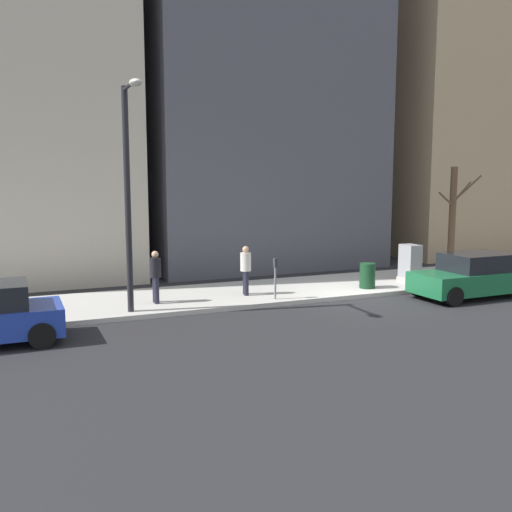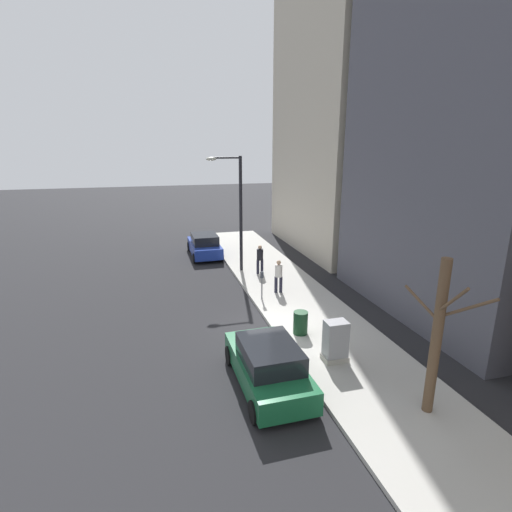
{
  "view_description": "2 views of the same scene",
  "coord_description": "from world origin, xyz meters",
  "px_view_note": "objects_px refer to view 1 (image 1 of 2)",
  "views": [
    {
      "loc": [
        -16.12,
        10.64,
        4.06
      ],
      "look_at": [
        -0.44,
        4.0,
        1.74
      ],
      "focal_mm": 40.0,
      "sensor_mm": 36.0,
      "label": 1
    },
    {
      "loc": [
        -4.49,
        -14.13,
        7.28
      ],
      "look_at": [
        0.8,
        5.27,
        1.61
      ],
      "focal_mm": 28.0,
      "sensor_mm": 36.0,
      "label": 2
    }
  ],
  "objects_px": {
    "parked_car_green": "(473,276)",
    "utility_box": "(410,264)",
    "trash_bin": "(367,276)",
    "pedestrian_midblock": "(155,274)",
    "office_block_center": "(243,44)",
    "bare_tree": "(453,218)",
    "parking_meter": "(275,274)",
    "streetlamp": "(129,180)",
    "pedestrian_near_meter": "(246,267)",
    "office_tower_left": "(445,102)"
  },
  "relations": [
    {
      "from": "parking_meter",
      "to": "office_tower_left",
      "type": "bearing_deg",
      "value": -57.28
    },
    {
      "from": "parked_car_green",
      "to": "streetlamp",
      "type": "distance_m",
      "value": 11.93
    },
    {
      "from": "parking_meter",
      "to": "office_block_center",
      "type": "height_order",
      "value": "office_block_center"
    },
    {
      "from": "parked_car_green",
      "to": "pedestrian_near_meter",
      "type": "xyz_separation_m",
      "value": [
        2.76,
        7.31,
        0.35
      ]
    },
    {
      "from": "office_tower_left",
      "to": "office_block_center",
      "type": "relative_size",
      "value": 0.79
    },
    {
      "from": "parked_car_green",
      "to": "office_block_center",
      "type": "xyz_separation_m",
      "value": [
        12.02,
        3.72,
        9.81
      ]
    },
    {
      "from": "parked_car_green",
      "to": "office_block_center",
      "type": "height_order",
      "value": "office_block_center"
    },
    {
      "from": "parked_car_green",
      "to": "parking_meter",
      "type": "relative_size",
      "value": 3.13
    },
    {
      "from": "parked_car_green",
      "to": "parking_meter",
      "type": "bearing_deg",
      "value": 74.69
    },
    {
      "from": "streetlamp",
      "to": "pedestrian_midblock",
      "type": "bearing_deg",
      "value": -40.39
    },
    {
      "from": "streetlamp",
      "to": "bare_tree",
      "type": "xyz_separation_m",
      "value": [
        2.31,
        -13.84,
        -1.58
      ]
    },
    {
      "from": "streetlamp",
      "to": "pedestrian_near_meter",
      "type": "relative_size",
      "value": 3.92
    },
    {
      "from": "streetlamp",
      "to": "office_block_center",
      "type": "bearing_deg",
      "value": -36.14
    },
    {
      "from": "utility_box",
      "to": "office_tower_left",
      "type": "distance_m",
      "value": 14.5
    },
    {
      "from": "utility_box",
      "to": "trash_bin",
      "type": "xyz_separation_m",
      "value": [
        -0.4,
        2.18,
        -0.25
      ]
    },
    {
      "from": "pedestrian_midblock",
      "to": "office_block_center",
      "type": "height_order",
      "value": "office_block_center"
    },
    {
      "from": "parking_meter",
      "to": "pedestrian_midblock",
      "type": "distance_m",
      "value": 3.84
    },
    {
      "from": "parked_car_green",
      "to": "trash_bin",
      "type": "distance_m",
      "value": 3.57
    },
    {
      "from": "trash_bin",
      "to": "office_block_center",
      "type": "distance_m",
      "value": 14.03
    },
    {
      "from": "parked_car_green",
      "to": "utility_box",
      "type": "height_order",
      "value": "utility_box"
    },
    {
      "from": "bare_tree",
      "to": "streetlamp",
      "type": "bearing_deg",
      "value": 99.49
    },
    {
      "from": "pedestrian_midblock",
      "to": "parking_meter",
      "type": "bearing_deg",
      "value": 76.66
    },
    {
      "from": "parked_car_green",
      "to": "streetlamp",
      "type": "relative_size",
      "value": 0.65
    },
    {
      "from": "parking_meter",
      "to": "parked_car_green",
      "type": "bearing_deg",
      "value": -104.46
    },
    {
      "from": "bare_tree",
      "to": "office_block_center",
      "type": "xyz_separation_m",
      "value": [
        8.15,
        6.2,
        8.12
      ]
    },
    {
      "from": "office_tower_left",
      "to": "bare_tree",
      "type": "bearing_deg",
      "value": 142.36
    },
    {
      "from": "parking_meter",
      "to": "utility_box",
      "type": "bearing_deg",
      "value": -81.99
    },
    {
      "from": "bare_tree",
      "to": "office_tower_left",
      "type": "distance_m",
      "value": 11.08
    },
    {
      "from": "utility_box",
      "to": "trash_bin",
      "type": "height_order",
      "value": "utility_box"
    },
    {
      "from": "parked_car_green",
      "to": "pedestrian_midblock",
      "type": "bearing_deg",
      "value": 74.69
    },
    {
      "from": "pedestrian_near_meter",
      "to": "trash_bin",
      "type": "bearing_deg",
      "value": -85.08
    },
    {
      "from": "streetlamp",
      "to": "bare_tree",
      "type": "distance_m",
      "value": 14.12
    },
    {
      "from": "parking_meter",
      "to": "streetlamp",
      "type": "xyz_separation_m",
      "value": [
        -0.17,
        4.67,
        3.04
      ]
    },
    {
      "from": "parking_meter",
      "to": "pedestrian_midblock",
      "type": "height_order",
      "value": "pedestrian_midblock"
    },
    {
      "from": "bare_tree",
      "to": "trash_bin",
      "type": "xyz_separation_m",
      "value": [
        -1.7,
        5.31,
        -1.83
      ]
    },
    {
      "from": "pedestrian_midblock",
      "to": "office_block_center",
      "type": "distance_m",
      "value": 14.88
    },
    {
      "from": "parked_car_green",
      "to": "trash_bin",
      "type": "bearing_deg",
      "value": 51.59
    },
    {
      "from": "office_block_center",
      "to": "streetlamp",
      "type": "bearing_deg",
      "value": 143.86
    },
    {
      "from": "pedestrian_midblock",
      "to": "streetlamp",
      "type": "bearing_deg",
      "value": -39.27
    },
    {
      "from": "pedestrian_near_meter",
      "to": "streetlamp",
      "type": "bearing_deg",
      "value": 118.89
    },
    {
      "from": "streetlamp",
      "to": "utility_box",
      "type": "bearing_deg",
      "value": -84.58
    },
    {
      "from": "parked_car_green",
      "to": "pedestrian_midblock",
      "type": "xyz_separation_m",
      "value": [
        2.68,
        10.4,
        0.35
      ]
    },
    {
      "from": "parked_car_green",
      "to": "office_tower_left",
      "type": "bearing_deg",
      "value": -36.85
    },
    {
      "from": "utility_box",
      "to": "bare_tree",
      "type": "relative_size",
      "value": 0.33
    },
    {
      "from": "utility_box",
      "to": "pedestrian_midblock",
      "type": "distance_m",
      "value": 9.76
    },
    {
      "from": "parking_meter",
      "to": "bare_tree",
      "type": "relative_size",
      "value": 0.31
    },
    {
      "from": "pedestrian_near_meter",
      "to": "office_block_center",
      "type": "bearing_deg",
      "value": -8.81
    },
    {
      "from": "bare_tree",
      "to": "pedestrian_midblock",
      "type": "xyz_separation_m",
      "value": [
        -1.19,
        12.88,
        -1.34
      ]
    },
    {
      "from": "trash_bin",
      "to": "pedestrian_midblock",
      "type": "bearing_deg",
      "value": 86.16
    },
    {
      "from": "parked_car_green",
      "to": "utility_box",
      "type": "relative_size",
      "value": 2.96
    }
  ]
}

